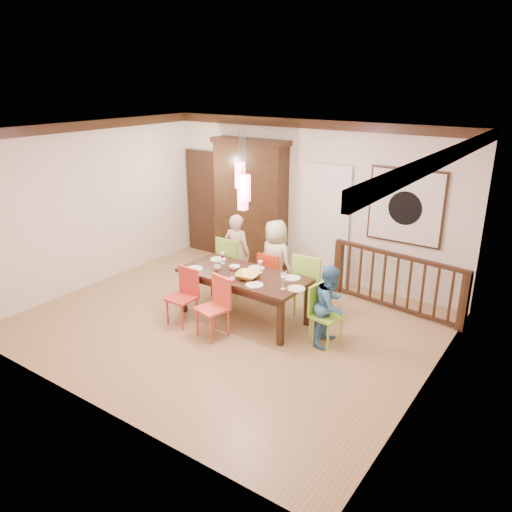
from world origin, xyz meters
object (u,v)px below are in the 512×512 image
Objects in this scene: dining_table at (244,279)px; chair_far_left at (235,261)px; balustrade at (396,281)px; chair_end_right at (327,311)px; person_end_right at (330,305)px; person_far_left at (237,253)px; china_hutch at (251,204)px; person_far_mid at (275,260)px.

chair_far_left reaches higher than dining_table.
balustrade is at bearing 42.98° from dining_table.
balustrade is (1.84, 1.65, -0.16)m from dining_table.
chair_end_right is 0.11m from person_end_right.
person_far_left is at bearing 79.32° from chair_end_right.
dining_table is at bearing -57.39° from china_hutch.
chair_far_left is (-0.72, 0.73, -0.07)m from dining_table.
chair_far_left is at bearing 105.88° from person_far_left.
dining_table is at bearing 135.68° from chair_far_left.
person_far_left is at bearing 16.71° from person_far_mid.
person_far_mid reaches higher than chair_end_right.
person_far_left reaches higher than dining_table.
chair_end_right is 0.34× the size of china_hutch.
chair_far_left is 0.45× the size of balustrade.
person_far_mid is (0.01, 0.90, 0.03)m from dining_table.
chair_far_left is at bearing 26.52° from person_far_mid.
chair_far_left is at bearing 70.12° from person_end_right.
china_hutch is 1.81× the size of person_far_left.
chair_end_right is at bearing 121.76° from person_end_right.
person_far_mid is at bearing 179.90° from person_far_left.
china_hutch reaches higher than chair_far_left.
dining_table is 1.97× the size of chair_far_left.
dining_table is 0.81× the size of china_hutch.
balustrade is (3.12, -0.35, -0.76)m from china_hutch.
balustrade is 1.64m from person_end_right.
balustrade is 1.99m from person_far_mid.
chair_end_right is 1.66m from person_far_mid.
person_far_mid is at bearing 90.35° from dining_table.
person_end_right is at bearing -35.35° from china_hutch.
chair_far_left is 0.74× the size of person_far_mid.
china_hutch reaches higher than person_far_left.
balustrade is at bearing -4.56° from chair_end_right.
person_far_left reaches higher than chair_far_left.
china_hutch is at bearing 51.89° from person_end_right.
chair_end_right is (2.13, -0.70, -0.10)m from chair_far_left.
person_far_left is at bearing 67.53° from person_end_right.
person_far_left is (0.52, -1.15, -0.56)m from china_hutch.
person_far_left is (-2.18, 0.82, 0.20)m from chair_end_right.
chair_far_left is 1.54m from china_hutch.
person_far_left is at bearing -69.59° from chair_far_left.
chair_end_right is (1.42, 0.03, -0.17)m from dining_table.
person_end_right reaches higher than chair_end_right.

